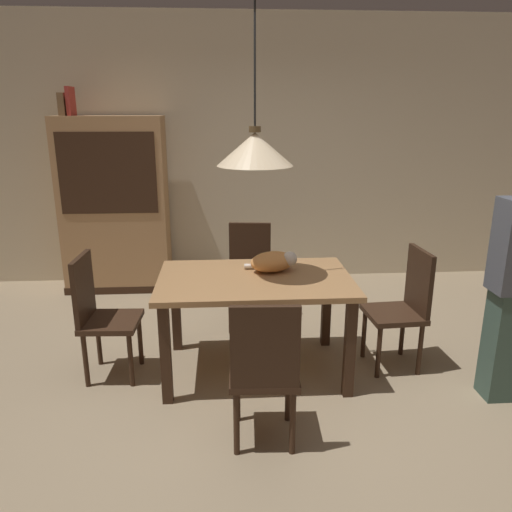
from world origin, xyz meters
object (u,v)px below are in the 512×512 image
Objects in this scene: chair_right_side at (404,304)px; hutch_bookcase at (115,209)px; chair_near_front at (264,368)px; cat_sleeping at (274,261)px; dining_table at (255,290)px; chair_far_back at (250,270)px; pendant_lamp at (255,149)px; book_brown_thick at (64,104)px; chair_left_side at (100,312)px; book_red_tall at (71,101)px.

hutch_bookcase reaches higher than chair_right_side.
chair_near_front is 3.13m from hutch_bookcase.
chair_near_front is 2.30× the size of cat_sleeping.
dining_table is 1.51× the size of chair_far_back.
book_brown_thick is (-1.79, 1.92, 0.30)m from pendant_lamp.
dining_table is at bearing -0.20° from chair_left_side.
dining_table is 1.51× the size of chair_right_side.
book_red_tall is (-1.72, 1.92, 1.34)m from dining_table.
pendant_lamp reaches higher than dining_table.
chair_left_side is at bearing -179.97° from chair_right_side.
chair_far_back is at bearing 89.52° from dining_table.
pendant_lamp is at bearing -90.48° from chair_far_back.
chair_near_front is at bearing -63.86° from hutch_bookcase.
pendant_lamp is at bearing -54.33° from hutch_bookcase.
chair_far_back is at bearing 37.59° from chair_left_side.
book_brown_thick is (-0.66, 1.91, 1.45)m from chair_left_side.
hutch_bookcase reaches higher than cat_sleeping.
chair_near_front is (-0.00, -0.88, -0.14)m from dining_table.
cat_sleeping is at bearing -42.64° from book_brown_thick.
pendant_lamp is 2.64m from book_brown_thick.
chair_right_side is at bearing -7.14° from cat_sleeping.
dining_table is 0.76× the size of hutch_bookcase.
dining_table is 2.37m from hutch_bookcase.
chair_left_side reaches higher than cat_sleeping.
chair_right_side is 1.00× the size of chair_far_back.
hutch_bookcase reaches higher than chair_far_back.
chair_near_front is at bearing -90.24° from dining_table.
pendant_lamp is 4.64× the size of book_red_tall.
chair_near_front is at bearing -142.03° from chair_right_side.
dining_table is 2.91m from book_red_tall.
cat_sleeping is at bearing 81.32° from chair_near_front.
hutch_bookcase is (-0.25, 1.91, 0.38)m from chair_left_side.
book_red_tall is at bearing 0.00° from book_brown_thick.
chair_left_side is at bearing -82.67° from hutch_bookcase.
chair_far_back is (0.01, 1.76, 0.00)m from chair_near_front.
dining_table is 3.46× the size of cat_sleeping.
hutch_bookcase is (-1.37, 1.91, 0.24)m from dining_table.
chair_near_front is 1.00× the size of chair_far_back.
book_red_tall reaches higher than book_brown_thick.
book_red_tall is (-1.72, 1.92, 0.33)m from pendant_lamp.
chair_left_side is 1.96m from hutch_bookcase.
chair_left_side is 0.50× the size of hutch_bookcase.
chair_left_side is (-1.12, 0.88, 0.00)m from chair_near_front.
cat_sleeping is at bearing -79.24° from chair_far_back.
cat_sleeping is at bearing -49.54° from hutch_bookcase.
hutch_bookcase is at bearing 97.33° from chair_left_side.
chair_near_front is 3.60m from book_red_tall.
book_red_tall is (-1.87, 1.79, 1.16)m from cat_sleeping.
chair_far_back is (0.01, 0.88, -0.14)m from dining_table.
book_red_tall is at bearing 107.33° from chair_left_side.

